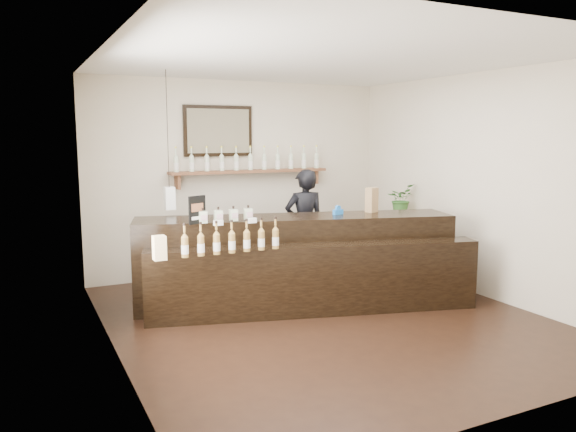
{
  "coord_description": "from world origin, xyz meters",
  "views": [
    {
      "loc": [
        -3.03,
        -5.22,
        2.02
      ],
      "look_at": [
        -0.11,
        0.7,
        1.07
      ],
      "focal_mm": 35.0,
      "sensor_mm": 36.0,
      "label": 1
    }
  ],
  "objects": [
    {
      "name": "room_shell",
      "position": [
        0.0,
        0.0,
        1.7
      ],
      "size": [
        5.0,
        5.0,
        5.0
      ],
      "color": "beige",
      "rests_on": "ground"
    },
    {
      "name": "promo_sign",
      "position": [
        -1.24,
        0.66,
        1.21
      ],
      "size": [
        0.21,
        0.1,
        0.31
      ],
      "color": "black",
      "rests_on": "counter"
    },
    {
      "name": "counter",
      "position": [
        -0.01,
        0.56,
        0.5
      ],
      "size": [
        3.83,
        2.0,
        1.23
      ],
      "color": "black",
      "rests_on": "ground"
    },
    {
      "name": "ground",
      "position": [
        0.0,
        0.0,
        0.0
      ],
      "size": [
        5.0,
        5.0,
        0.0
      ],
      "primitive_type": "plane",
      "color": "black",
      "rests_on": "ground"
    },
    {
      "name": "side_cabinet",
      "position": [
        2.0,
        1.3,
        0.45
      ],
      "size": [
        0.53,
        0.67,
        0.89
      ],
      "color": "brown",
      "rests_on": "ground"
    },
    {
      "name": "back_wall_decor",
      "position": [
        -0.15,
        2.37,
        1.76
      ],
      "size": [
        2.66,
        0.96,
        1.69
      ],
      "color": "brown",
      "rests_on": "ground"
    },
    {
      "name": "potted_plant",
      "position": [
        2.0,
        1.3,
        1.11
      ],
      "size": [
        0.5,
        0.48,
        0.43
      ],
      "primitive_type": "imported",
      "rotation": [
        0.0,
        0.0,
        0.52
      ],
      "color": "#326829",
      "rests_on": "side_cabinet"
    },
    {
      "name": "tape_dispenser",
      "position": [
        0.52,
        0.61,
        1.1
      ],
      "size": [
        0.14,
        0.08,
        0.11
      ],
      "color": "blue",
      "rests_on": "counter"
    },
    {
      "name": "paper_bag",
      "position": [
        1.01,
        0.6,
        1.21
      ],
      "size": [
        0.17,
        0.15,
        0.31
      ],
      "color": "olive",
      "rests_on": "counter"
    },
    {
      "name": "shopkeeper",
      "position": [
        0.56,
        1.55,
        0.88
      ],
      "size": [
        0.69,
        0.49,
        1.77
      ],
      "primitive_type": "imported",
      "rotation": [
        0.0,
        0.0,
        3.03
      ],
      "color": "black",
      "rests_on": "ground"
    }
  ]
}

